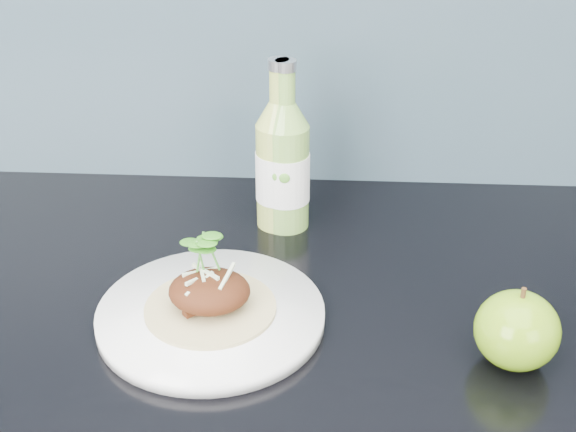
# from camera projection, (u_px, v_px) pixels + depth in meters

# --- Properties ---
(dinner_plate) EXTENTS (0.31, 0.31, 0.02)m
(dinner_plate) POSITION_uv_depth(u_px,v_px,m) (211.00, 315.00, 0.86)
(dinner_plate) COLOR white
(dinner_plate) RESTS_ON kitchen_counter
(pork_taco) EXTENTS (0.14, 0.14, 0.10)m
(pork_taco) POSITION_uv_depth(u_px,v_px,m) (209.00, 288.00, 0.85)
(pork_taco) COLOR tan
(pork_taco) RESTS_ON dinner_plate
(green_apple) EXTENTS (0.10, 0.10, 0.09)m
(green_apple) POSITION_uv_depth(u_px,v_px,m) (517.00, 330.00, 0.79)
(green_apple) COLOR #48800E
(green_apple) RESTS_ON kitchen_counter
(cider_bottle_left) EXTENTS (0.07, 0.07, 0.22)m
(cider_bottle_left) POSITION_uv_depth(u_px,v_px,m) (279.00, 165.00, 1.01)
(cider_bottle_left) COLOR #A3B74C
(cider_bottle_left) RESTS_ON kitchen_counter
(cider_bottle_right) EXTENTS (0.07, 0.07, 0.22)m
(cider_bottle_right) POSITION_uv_depth(u_px,v_px,m) (286.00, 166.00, 1.01)
(cider_bottle_right) COLOR #77A846
(cider_bottle_right) RESTS_ON kitchen_counter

